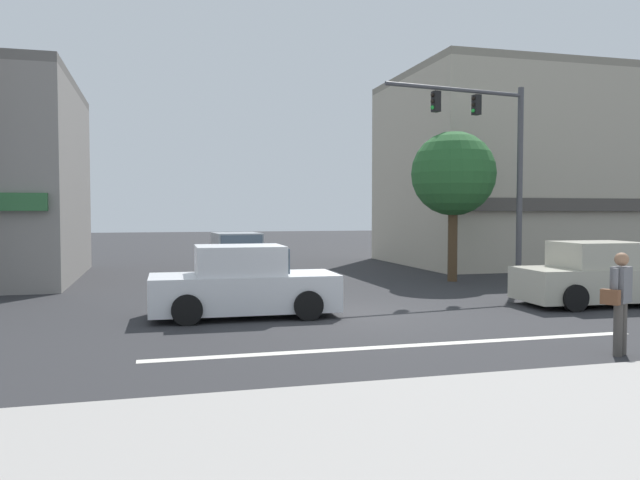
% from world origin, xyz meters
% --- Properties ---
extents(ground_plane, '(120.00, 120.00, 0.00)m').
position_xyz_m(ground_plane, '(0.00, 0.00, 0.00)').
color(ground_plane, '#2B2B2D').
extents(lane_marking_stripe, '(9.00, 0.24, 0.01)m').
position_xyz_m(lane_marking_stripe, '(0.00, -3.50, 0.00)').
color(lane_marking_stripe, silver).
rests_on(lane_marking_stripe, ground).
extents(sidewalk_curb, '(40.00, 5.00, 0.16)m').
position_xyz_m(sidewalk_curb, '(0.00, -8.50, 0.08)').
color(sidewalk_curb, '#9E9993').
rests_on(sidewalk_curb, ground).
extents(building_right_corner, '(13.07, 8.68, 8.37)m').
position_xyz_m(building_right_corner, '(12.85, 11.70, 4.18)').
color(building_right_corner, '#B7AD99').
rests_on(building_right_corner, ground).
extents(street_tree, '(2.80, 2.80, 5.00)m').
position_xyz_m(street_tree, '(5.44, 5.50, 3.57)').
color(street_tree, '#4C3823').
rests_on(street_tree, ground).
extents(utility_pole_far_right, '(1.40, 0.22, 7.52)m').
position_xyz_m(utility_pole_far_right, '(8.25, 8.48, 3.91)').
color(utility_pole_far_right, brown).
rests_on(utility_pole_far_right, ground).
extents(traffic_light_mast, '(4.85, 0.82, 6.20)m').
position_xyz_m(traffic_light_mast, '(5.94, 3.74, 4.18)').
color(traffic_light_mast, '#47474C').
rests_on(traffic_light_mast, ground).
extents(sedan_approaching_near, '(2.05, 4.19, 1.58)m').
position_xyz_m(sedan_approaching_near, '(-1.37, 8.58, 0.71)').
color(sedan_approaching_near, '#999EA3').
rests_on(sedan_approaching_near, ground).
extents(sedan_crossing_leftbound, '(4.14, 1.95, 1.58)m').
position_xyz_m(sedan_crossing_leftbound, '(-2.31, 0.29, 0.71)').
color(sedan_crossing_leftbound, silver).
rests_on(sedan_crossing_leftbound, ground).
extents(sedan_parked_curbside, '(4.18, 2.04, 1.58)m').
position_xyz_m(sedan_parked_curbside, '(6.52, -0.29, 0.71)').
color(sedan_parked_curbside, '#B7B29E').
rests_on(sedan_parked_curbside, ground).
extents(pedestrian_foreground_with_bag, '(0.68, 0.45, 1.67)m').
position_xyz_m(pedestrian_foreground_with_bag, '(3.04, -5.05, 0.95)').
color(pedestrian_foreground_with_bag, '#4C4742').
rests_on(pedestrian_foreground_with_bag, ground).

